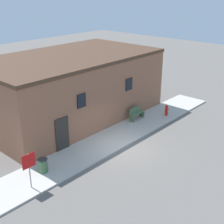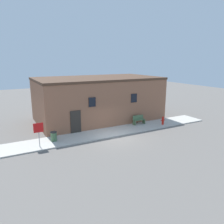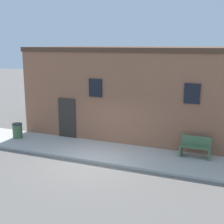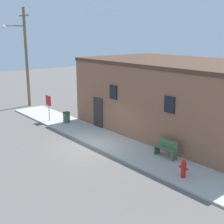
{
  "view_description": "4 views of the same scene",
  "coord_description": "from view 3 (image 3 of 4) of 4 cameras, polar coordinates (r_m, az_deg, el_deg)",
  "views": [
    {
      "loc": [
        -13.42,
        -11.11,
        9.57
      ],
      "look_at": [
        0.4,
        1.32,
        2.0
      ],
      "focal_mm": 50.0,
      "sensor_mm": 36.0,
      "label": 1
    },
    {
      "loc": [
        -8.97,
        -16.1,
        6.73
      ],
      "look_at": [
        0.4,
        1.32,
        2.0
      ],
      "focal_mm": 35.0,
      "sensor_mm": 36.0,
      "label": 2
    },
    {
      "loc": [
        5.68,
        -11.32,
        5.01
      ],
      "look_at": [
        0.4,
        1.32,
        2.0
      ],
      "focal_mm": 50.0,
      "sensor_mm": 36.0,
      "label": 3
    },
    {
      "loc": [
        14.35,
        -10.13,
        6.58
      ],
      "look_at": [
        0.4,
        1.32,
        2.0
      ],
      "focal_mm": 50.0,
      "sensor_mm": 36.0,
      "label": 4
    }
  ],
  "objects": [
    {
      "name": "sidewalk",
      "position": [
        14.72,
        -1.45,
        -7.3
      ],
      "size": [
        22.63,
        2.65,
        0.1
      ],
      "color": "#BCB7AD",
      "rests_on": "ground"
    },
    {
      "name": "brick_building",
      "position": [
        18.49,
        8.86,
        4.19
      ],
      "size": [
        13.63,
        7.75,
        4.83
      ],
      "color": "#8E5B42",
      "rests_on": "ground"
    },
    {
      "name": "ground_plane",
      "position": [
        13.62,
        -3.75,
        -9.22
      ],
      "size": [
        80.0,
        80.0,
        0.0
      ],
      "primitive_type": "plane",
      "color": "#66605B"
    },
    {
      "name": "bench",
      "position": [
        14.25,
        14.99,
        -6.27
      ],
      "size": [
        1.31,
        0.44,
        0.94
      ],
      "color": "#4C6B47",
      "rests_on": "sidewalk"
    },
    {
      "name": "trash_bin",
      "position": [
        17.29,
        -16.9,
        -3.28
      ],
      "size": [
        0.53,
        0.53,
        0.79
      ],
      "color": "#426642",
      "rests_on": "sidewalk"
    }
  ]
}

